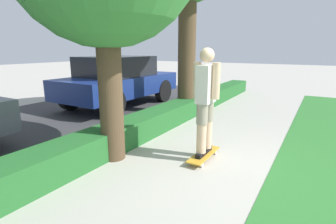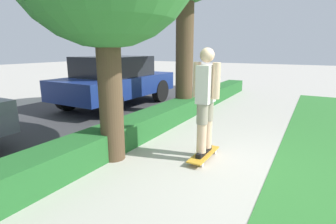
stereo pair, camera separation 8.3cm
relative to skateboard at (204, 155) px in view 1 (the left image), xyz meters
name	(u,v)px [view 1 (the left image)]	position (x,y,z in m)	size (l,w,h in m)	color
ground_plane	(197,167)	(-0.33, -0.03, -0.08)	(60.00, 60.00, 0.00)	#ADA89E
street_asphalt	(33,127)	(-0.33, 4.17, -0.07)	(15.82, 5.00, 0.01)	#38383A
hedge_row	(117,136)	(-0.33, 1.57, 0.15)	(15.82, 0.60, 0.45)	#236028
skateboard	(204,155)	(0.00, 0.00, 0.00)	(0.87, 0.24, 0.09)	gold
skater_person	(206,100)	(0.00, 0.00, 0.93)	(0.50, 0.44, 1.71)	black
parked_car_middle	(119,80)	(2.53, 4.00, 0.74)	(4.03, 1.95, 1.56)	navy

